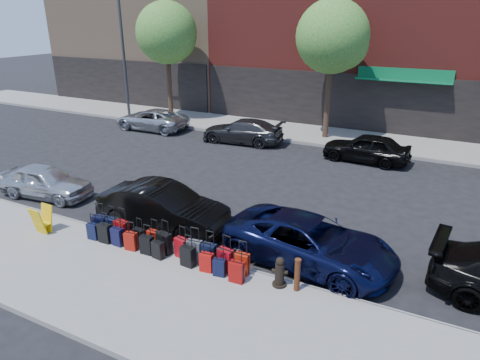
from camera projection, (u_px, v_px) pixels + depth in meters
The scene contains 38 objects.
ground at pixel (241, 198), 16.43m from camera, with size 120.00×120.00×0.00m, color black.
sidewalk_near at pixel (127, 286), 11.00m from camera, with size 60.00×4.00×0.15m, color gray.
sidewalk_far at pixel (319, 135), 24.71m from camera, with size 60.00×4.00×0.15m, color gray.
curb_near at pixel (173, 250), 12.68m from camera, with size 60.00×0.08×0.15m, color gray.
curb_far at pixel (308, 144), 23.03m from camera, with size 60.00×0.08×0.15m, color gray.
tree_left at pixel (168, 35), 26.53m from camera, with size 3.80×3.80×7.27m.
tree_center at pixel (335, 39), 22.09m from camera, with size 3.80×3.80×7.27m.
streetlight at pixel (125, 46), 27.46m from camera, with size 2.59×0.18×8.00m.
suitcase_front_0 at pixel (100, 225), 13.26m from camera, with size 0.48×0.32×1.06m.
suitcase_front_1 at pixel (112, 227), 13.16m from camera, with size 0.44×0.26×1.01m.
suitcase_front_2 at pixel (122, 231), 12.89m from camera, with size 0.47×0.30×1.08m.
suitcase_front_3 at pixel (139, 237), 12.68m from camera, with size 0.38×0.24×0.87m.
suitcase_front_4 at pixel (154, 240), 12.51m from camera, with size 0.39×0.23×0.92m.
suitcase_front_5 at pixel (164, 243), 12.26m from camera, with size 0.45×0.30×1.02m.
suitcase_front_6 at pixel (182, 248), 12.06m from camera, with size 0.43×0.29×0.95m.
suitcase_front_7 at pixel (194, 251), 11.84m from camera, with size 0.45×0.28×1.02m.
suitcase_front_8 at pixel (209, 254), 11.71m from camera, with size 0.41×0.23×0.99m.
suitcase_front_9 at pixel (225, 260), 11.40m from camera, with size 0.46×0.29×1.03m.
suitcase_front_10 at pixel (242, 264), 11.29m from camera, with size 0.40×0.23×0.95m.
suitcase_back_0 at pixel (93, 231), 13.05m from camera, with size 0.36×0.22×0.83m.
suitcase_back_1 at pixel (105, 233), 12.86m from camera, with size 0.40×0.24×0.95m.
suitcase_back_2 at pixel (118, 237), 12.69m from camera, with size 0.39×0.24×0.89m.
suitcase_back_3 at pixel (131, 241), 12.46m from camera, with size 0.39×0.25×0.87m.
suitcase_back_4 at pixel (147, 245), 12.24m from camera, with size 0.38×0.23×0.90m.
suitcase_back_5 at pixel (158, 250), 12.03m from camera, with size 0.37×0.25×0.83m.
suitcase_back_7 at pixel (188, 256), 11.64m from camera, with size 0.40×0.25×0.92m.
suitcase_back_8 at pixel (207, 262), 11.41m from camera, with size 0.38×0.24×0.85m.
suitcase_back_9 at pixel (219, 267), 11.22m from camera, with size 0.35×0.24×0.78m.
suitcase_back_10 at pixel (237, 272), 10.95m from camera, with size 0.39×0.24×0.91m.
fire_hydrant at pixel (280, 273), 10.76m from camera, with size 0.42×0.36×0.81m.
bollard at pixel (297, 274), 10.54m from camera, with size 0.16×0.16×0.89m.
display_rack at pixel (42, 220), 13.39m from camera, with size 0.50×0.55×0.87m.
car_near_0 at pixel (45, 181), 16.34m from camera, with size 1.48×3.67×1.25m, color silver.
car_near_1 at pixel (163, 207), 13.91m from camera, with size 1.54×4.42×1.46m, color black.
car_near_2 at pixel (310, 242), 11.90m from camera, with size 2.25×4.87×1.35m, color black.
car_far_0 at pixel (152, 119), 25.95m from camera, with size 2.09×4.53×1.26m, color silver.
car_far_1 at pixel (242, 131), 23.30m from camera, with size 1.82×4.48×1.30m, color #2F2E31.
car_far_2 at pixel (366, 148), 20.24m from camera, with size 1.62×4.02×1.37m, color black.
Camera 1 is at (6.80, -13.44, 6.60)m, focal length 32.00 mm.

